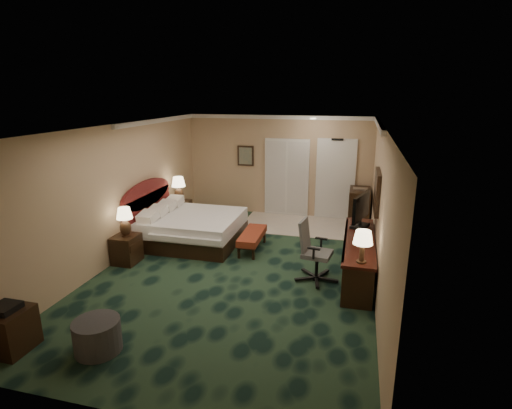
% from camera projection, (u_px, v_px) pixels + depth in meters
% --- Properties ---
extents(floor, '(5.00, 7.50, 0.00)m').
position_uv_depth(floor, '(239.00, 269.00, 7.69)').
color(floor, black).
rests_on(floor, ground).
extents(ceiling, '(5.00, 7.50, 0.00)m').
position_uv_depth(ceiling, '(237.00, 127.00, 6.96)').
color(ceiling, silver).
rests_on(ceiling, wall_back).
extents(wall_back, '(5.00, 0.00, 2.70)m').
position_uv_depth(wall_back, '(278.00, 166.00, 10.82)').
color(wall_back, tan).
rests_on(wall_back, ground).
extents(wall_front, '(5.00, 0.00, 2.70)m').
position_uv_depth(wall_front, '(125.00, 302.00, 3.83)').
color(wall_front, tan).
rests_on(wall_front, ground).
extents(wall_left, '(0.00, 7.50, 2.70)m').
position_uv_depth(wall_left, '(118.00, 193.00, 7.92)').
color(wall_left, tan).
rests_on(wall_left, ground).
extents(wall_right, '(0.00, 7.50, 2.70)m').
position_uv_depth(wall_right, '(380.00, 211.00, 6.73)').
color(wall_right, tan).
rests_on(wall_right, ground).
extents(crown_molding, '(5.00, 7.50, 0.10)m').
position_uv_depth(crown_molding, '(237.00, 130.00, 6.97)').
color(crown_molding, silver).
rests_on(crown_molding, wall_back).
extents(tile_patch, '(3.20, 1.70, 0.01)m').
position_uv_depth(tile_patch, '(305.00, 225.00, 10.18)').
color(tile_patch, beige).
rests_on(tile_patch, ground).
extents(headboard, '(0.12, 2.00, 1.40)m').
position_uv_depth(headboard, '(148.00, 211.00, 9.02)').
color(headboard, '#54130E').
rests_on(headboard, ground).
extents(entry_door, '(1.02, 0.06, 2.18)m').
position_uv_depth(entry_door, '(335.00, 180.00, 10.50)').
color(entry_door, silver).
rests_on(entry_door, ground).
extents(closet_doors, '(1.20, 0.06, 2.10)m').
position_uv_depth(closet_doors, '(287.00, 178.00, 10.81)').
color(closet_doors, '#BABABA').
rests_on(closet_doors, ground).
extents(wall_art, '(0.45, 0.06, 0.55)m').
position_uv_depth(wall_art, '(246.00, 156.00, 10.93)').
color(wall_art, '#54675F').
rests_on(wall_art, wall_back).
extents(wall_mirror, '(0.05, 0.95, 0.75)m').
position_uv_depth(wall_mirror, '(377.00, 191.00, 7.24)').
color(wall_mirror, white).
rests_on(wall_mirror, wall_right).
extents(bed, '(2.02, 1.87, 0.64)m').
position_uv_depth(bed, '(194.00, 229.00, 8.98)').
color(bed, white).
rests_on(bed, ground).
extents(nightstand_near, '(0.45, 0.52, 0.57)m').
position_uv_depth(nightstand_near, '(127.00, 249.00, 7.92)').
color(nightstand_near, black).
rests_on(nightstand_near, ground).
extents(nightstand_far, '(0.49, 0.57, 0.62)m').
position_uv_depth(nightstand_far, '(180.00, 213.00, 10.18)').
color(nightstand_far, black).
rests_on(nightstand_far, ground).
extents(lamp_near, '(0.33, 0.33, 0.58)m').
position_uv_depth(lamp_near, '(125.00, 222.00, 7.74)').
color(lamp_near, '#321F13').
rests_on(lamp_near, nightstand_near).
extents(lamp_far, '(0.40, 0.40, 0.64)m').
position_uv_depth(lamp_far, '(179.00, 189.00, 9.97)').
color(lamp_far, '#321F13').
rests_on(lamp_far, nightstand_far).
extents(bed_bench, '(0.44, 1.19, 0.40)m').
position_uv_depth(bed_bench, '(252.00, 241.00, 8.57)').
color(bed_bench, maroon).
rests_on(bed_bench, ground).
extents(ottoman, '(0.63, 0.63, 0.43)m').
position_uv_depth(ottoman, '(97.00, 336.00, 5.22)').
color(ottoman, '#2A2A2F').
rests_on(ottoman, ground).
extents(side_table, '(0.53, 0.53, 0.57)m').
position_uv_depth(side_table, '(9.00, 330.00, 5.23)').
color(side_table, black).
rests_on(side_table, ground).
extents(desk, '(0.54, 2.52, 0.73)m').
position_uv_depth(desk, '(358.00, 257.00, 7.32)').
color(desk, black).
rests_on(desk, ground).
extents(tv, '(0.33, 0.84, 0.67)m').
position_uv_depth(tv, '(361.00, 211.00, 7.75)').
color(tv, black).
rests_on(tv, desk).
extents(desk_lamp, '(0.33, 0.33, 0.53)m').
position_uv_depth(desk_lamp, '(362.00, 247.00, 6.15)').
color(desk_lamp, '#321F13').
rests_on(desk_lamp, desk).
extents(desk_chair, '(0.73, 0.70, 1.11)m').
position_uv_depth(desk_chair, '(317.00, 251.00, 7.10)').
color(desk_chair, '#5B5B5B').
rests_on(desk_chair, ground).
extents(minibar, '(0.51, 0.91, 0.96)m').
position_uv_depth(minibar, '(359.00, 208.00, 10.02)').
color(minibar, black).
rests_on(minibar, ground).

